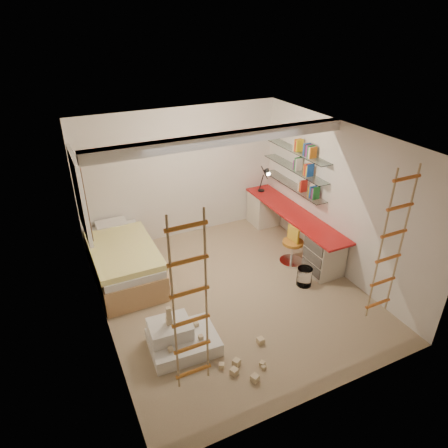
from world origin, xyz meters
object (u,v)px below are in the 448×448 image
play_platform (180,338)px  swivel_chair (292,250)px  bed (123,260)px  desk (291,228)px

play_platform → swivel_chair: bearing=23.3°
play_platform → bed: bearing=98.5°
desk → swivel_chair: (-0.32, -0.52, -0.13)m
desk → play_platform: bearing=-150.6°
desk → swivel_chair: 0.62m
desk → play_platform: desk is taller
desk → bed: (-3.20, 0.36, -0.07)m
swivel_chair → play_platform: size_ratio=0.77×
desk → play_platform: (-2.90, -1.63, -0.25)m
desk → swivel_chair: size_ratio=3.81×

